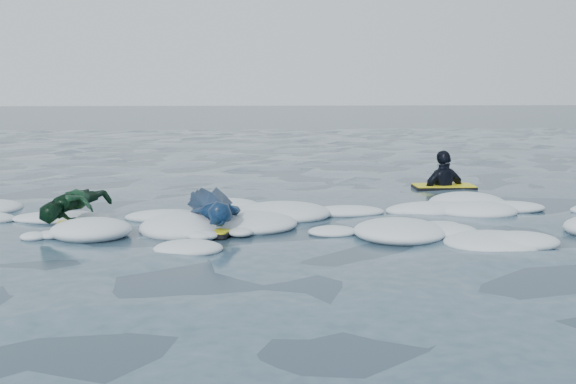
# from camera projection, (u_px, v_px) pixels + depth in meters

# --- Properties ---
(ground) EXTENTS (120.00, 120.00, 0.00)m
(ground) POSITION_uv_depth(u_px,v_px,m) (256.00, 240.00, 8.05)
(ground) COLOR #152934
(ground) RESTS_ON ground
(foam_band) EXTENTS (12.00, 3.10, 0.30)m
(foam_band) POSITION_uv_depth(u_px,v_px,m) (253.00, 223.00, 9.07)
(foam_band) COLOR silver
(foam_band) RESTS_ON ground
(prone_woman_unit) EXTENTS (0.85, 1.69, 0.42)m
(prone_woman_unit) POSITION_uv_depth(u_px,v_px,m) (213.00, 209.00, 8.77)
(prone_woman_unit) COLOR black
(prone_woman_unit) RESTS_ON ground
(prone_child_unit) EXTENTS (0.96, 1.28, 0.45)m
(prone_child_unit) POSITION_uv_depth(u_px,v_px,m) (75.00, 208.00, 8.76)
(prone_child_unit) COLOR black
(prone_child_unit) RESTS_ON ground
(waiting_rider_unit) EXTENTS (1.02, 0.64, 1.50)m
(waiting_rider_unit) POSITION_uv_depth(u_px,v_px,m) (444.00, 195.00, 12.04)
(waiting_rider_unit) COLOR black
(waiting_rider_unit) RESTS_ON ground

